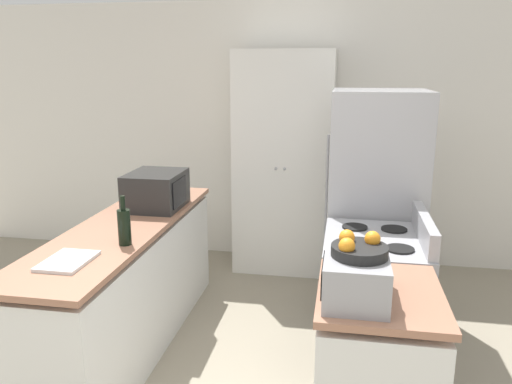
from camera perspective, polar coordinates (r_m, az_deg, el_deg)
wall_back at (r=5.12m, az=2.89°, el=6.63°), size 7.00×0.06×2.60m
counter_left at (r=3.72m, az=-14.54°, el=-10.54°), size 0.60×2.26×0.91m
counter_right at (r=2.76m, az=13.41°, el=-19.80°), size 0.60×0.73×0.91m
pantry_cabinet at (r=4.84m, az=3.21°, el=3.31°), size 0.93×0.57×2.12m
stove at (r=3.43m, az=13.11°, el=-12.24°), size 0.66×0.79×1.07m
refrigerator at (r=4.02m, az=13.40°, el=-1.63°), size 0.74×0.73×1.80m
microwave at (r=3.89m, az=-11.34°, el=0.22°), size 0.40×0.47×0.28m
wine_bottle at (r=3.12m, az=-14.83°, el=-3.78°), size 0.08×0.08×0.31m
toaster_oven at (r=2.39m, az=11.28°, el=-9.46°), size 0.30×0.43×0.21m
fruit_bowl at (r=2.33m, az=11.63°, el=-6.31°), size 0.26×0.26×0.10m
cutting_board at (r=2.97m, az=-20.73°, el=-7.39°), size 0.24×0.32×0.02m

